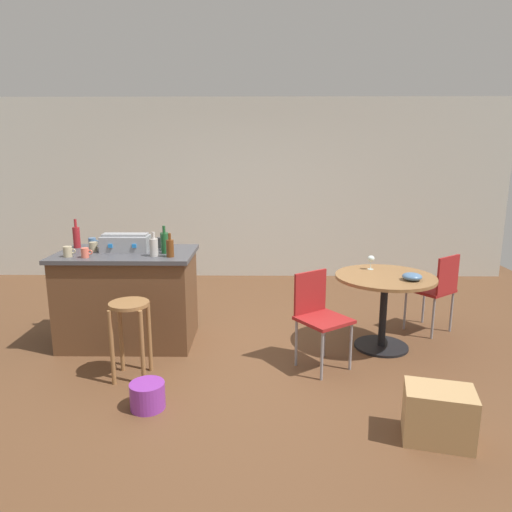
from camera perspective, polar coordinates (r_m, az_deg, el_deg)
The scene contains 22 objects.
ground_plane at distance 4.50m, azimuth -2.85°, elevation -12.21°, with size 8.80×8.80×0.00m, color brown.
back_wall at distance 7.14m, azimuth -1.47°, elevation 8.21°, with size 8.00×0.10×2.70m, color beige.
kitchen_island at distance 4.84m, azimuth -15.45°, elevation -4.92°, with size 1.34×0.81×0.94m.
wooden_stool at distance 4.05m, azimuth -15.27°, elevation -8.00°, with size 0.33×0.33×0.67m.
dining_table at distance 4.66m, azimuth 15.55°, elevation -4.43°, with size 0.95×0.95×0.74m.
folding_chair_near at distance 5.25m, azimuth 21.35°, elevation -3.57°, with size 0.56×0.56×0.86m.
folding_chair_far at distance 4.18m, azimuth 7.74°, elevation -6.90°, with size 0.56×0.56×0.85m.
toolbox at distance 4.74m, azimuth -15.79°, elevation 1.57°, with size 0.46×0.23×0.18m.
bottle_0 at distance 4.44m, azimuth -12.49°, elevation 1.11°, with size 0.08×0.08×0.23m.
bottle_1 at distance 4.38m, azimuth -10.56°, elevation 1.01°, with size 0.07×0.07×0.23m.
bottle_2 at distance 4.68m, azimuth -11.24°, elevation 1.83°, with size 0.08×0.08×0.25m.
bottle_3 at distance 4.54m, azimuth -11.23°, elevation 1.60°, with size 0.06×0.06×0.27m.
bottle_4 at distance 5.07m, azimuth -21.27°, elevation 2.23°, with size 0.07×0.07×0.30m.
cup_0 at distance 5.00m, azimuth -19.52°, elevation 1.52°, with size 0.11×0.07×0.11m.
cup_1 at distance 4.85m, azimuth -19.41°, elevation 1.11°, with size 0.11×0.08×0.09m.
cup_2 at distance 4.57m, azimuth -20.32°, elevation 0.39°, with size 0.11×0.07×0.09m.
cup_3 at distance 4.83m, azimuth -11.62°, elevation 1.64°, with size 0.12×0.08×0.11m.
cup_4 at distance 4.66m, azimuth -22.19°, elevation 0.51°, with size 0.12×0.08×0.10m.
wine_glass at distance 4.80m, azimuth 14.00°, elevation -0.38°, with size 0.07×0.07×0.14m.
serving_bowl at distance 4.51m, azimuth 18.70°, elevation -2.42°, with size 0.18×0.18×0.07m, color #4C7099.
cardboard_box at distance 3.46m, azimuth 21.58°, elevation -17.77°, with size 0.44×0.30×0.37m, color tan.
plastic_bucket at distance 3.72m, azimuth -13.24°, elevation -16.42°, with size 0.26×0.26×0.20m, color purple.
Camera 1 is at (0.27, -4.08, 1.88)m, focal length 32.42 mm.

